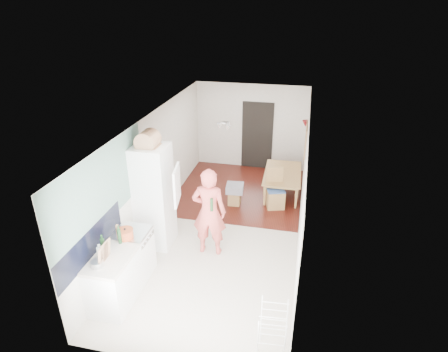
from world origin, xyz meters
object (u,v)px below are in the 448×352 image
at_px(dining_table, 283,185).
at_px(person, 209,205).
at_px(drying_rack, 273,329).
at_px(dining_chair, 276,189).
at_px(stool, 235,198).

bearing_deg(dining_table, person, 155.03).
distance_m(dining_table, drying_rack, 4.90).
bearing_deg(person, dining_chair, -121.13).
bearing_deg(person, dining_table, -116.67).
bearing_deg(stool, dining_chair, 5.12).
bearing_deg(dining_table, stool, 125.99).
height_order(stool, drying_rack, drying_rack).
bearing_deg(stool, person, -93.46).
bearing_deg(dining_table, drying_rack, -178.70).
distance_m(dining_table, dining_chair, 0.81).
xyz_separation_m(person, drying_rack, (1.46, -2.06, -0.70)).
distance_m(dining_table, stool, 1.41).
bearing_deg(drying_rack, dining_table, 88.09).
relative_size(dining_table, dining_chair, 1.44).
xyz_separation_m(dining_chair, drying_rack, (0.36, -4.12, -0.11)).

